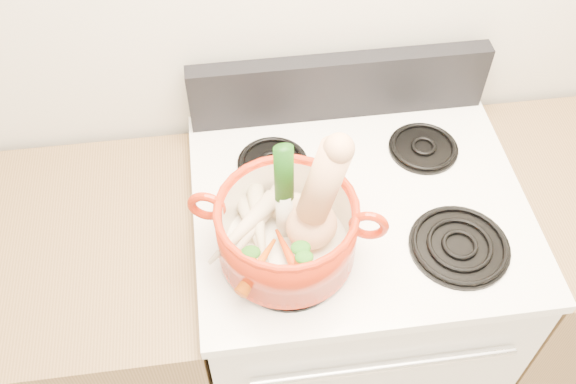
{
  "coord_description": "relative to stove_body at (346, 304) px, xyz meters",
  "views": [
    {
      "loc": [
        -0.29,
        0.5,
        2.13
      ],
      "look_at": [
        -0.19,
        1.25,
        1.19
      ],
      "focal_mm": 40.0,
      "sensor_mm": 36.0,
      "label": 1
    }
  ],
  "objects": [
    {
      "name": "pot_handle_left",
      "position": [
        -0.35,
        -0.08,
        0.63
      ],
      "size": [
        0.08,
        0.04,
        0.08
      ],
      "primitive_type": "torus",
      "rotation": [
        1.57,
        0.0,
        -0.28
      ],
      "color": "#A9220A",
      "rests_on": "dutch_oven"
    },
    {
      "name": "burner_front_left",
      "position": [
        -0.19,
        -0.16,
        0.5
      ],
      "size": [
        0.22,
        0.22,
        0.02
      ],
      "primitive_type": "cylinder",
      "color": "black",
      "rests_on": "cooktop"
    },
    {
      "name": "parsnip_1",
      "position": [
        -0.25,
        -0.1,
        0.57
      ],
      "size": [
        0.17,
        0.19,
        0.06
      ],
      "primitive_type": "cone",
      "rotation": [
        1.66,
        0.0,
        -0.71
      ],
      "color": "beige",
      "rests_on": "dutch_oven"
    },
    {
      "name": "burner_front_right",
      "position": [
        0.19,
        -0.16,
        0.5
      ],
      "size": [
        0.22,
        0.22,
        0.02
      ],
      "primitive_type": "cylinder",
      "color": "black",
      "rests_on": "cooktop"
    },
    {
      "name": "pot_handle_right",
      "position": [
        -0.03,
        -0.17,
        0.63
      ],
      "size": [
        0.08,
        0.04,
        0.08
      ],
      "primitive_type": "torus",
      "rotation": [
        1.57,
        0.0,
        -0.28
      ],
      "color": "#A9220A",
      "rests_on": "dutch_oven"
    },
    {
      "name": "leek",
      "position": [
        -0.19,
        -0.09,
        0.67
      ],
      "size": [
        0.04,
        0.06,
        0.26
      ],
      "primitive_type": "cylinder",
      "rotation": [
        -0.05,
        0.0,
        0.08
      ],
      "color": "beige",
      "rests_on": "dutch_oven"
    },
    {
      "name": "dutch_oven",
      "position": [
        -0.19,
        -0.13,
        0.58
      ],
      "size": [
        0.37,
        0.37,
        0.15
      ],
      "primitive_type": "cylinder",
      "rotation": [
        0.0,
        0.0,
        -0.28
      ],
      "color": "#A9220A",
      "rests_on": "burner_front_left"
    },
    {
      "name": "burner_back_right",
      "position": [
        0.19,
        0.14,
        0.5
      ],
      "size": [
        0.17,
        0.17,
        0.02
      ],
      "primitive_type": "cylinder",
      "color": "black",
      "rests_on": "cooktop"
    },
    {
      "name": "stove_body",
      "position": [
        0.0,
        0.0,
        0.0
      ],
      "size": [
        0.76,
        0.65,
        0.92
      ],
      "primitive_type": "cube",
      "color": "silver",
      "rests_on": "floor"
    },
    {
      "name": "parsnip_3",
      "position": [
        -0.28,
        -0.11,
        0.58
      ],
      "size": [
        0.18,
        0.17,
        0.06
      ],
      "primitive_type": "cone",
      "rotation": [
        1.66,
        0.0,
        -0.86
      ],
      "color": "beige",
      "rests_on": "dutch_oven"
    },
    {
      "name": "carrot_2",
      "position": [
        -0.16,
        -0.14,
        0.56
      ],
      "size": [
        0.06,
        0.17,
        0.04
      ],
      "primitive_type": "cone",
      "rotation": [
        1.66,
        0.0,
        -0.2
      ],
      "color": "#CD3E0A",
      "rests_on": "dutch_oven"
    },
    {
      "name": "cooktop",
      "position": [
        0.0,
        0.0,
        0.47
      ],
      "size": [
        0.78,
        0.67,
        0.03
      ],
      "primitive_type": "cube",
      "color": "white",
      "rests_on": "stove_body"
    },
    {
      "name": "parsnip_0",
      "position": [
        -0.26,
        -0.1,
        0.56
      ],
      "size": [
        0.09,
        0.21,
        0.06
      ],
      "primitive_type": "cone",
      "rotation": [
        1.66,
        0.0,
        0.24
      ],
      "color": "beige",
      "rests_on": "dutch_oven"
    },
    {
      "name": "carrot_0",
      "position": [
        -0.19,
        -0.18,
        0.56
      ],
      "size": [
        0.07,
        0.14,
        0.04
      ],
      "primitive_type": "cone",
      "rotation": [
        1.66,
        0.0,
        0.27
      ],
      "color": "#DE420B",
      "rests_on": "dutch_oven"
    },
    {
      "name": "carrot_1",
      "position": [
        -0.26,
        -0.2,
        0.56
      ],
      "size": [
        0.11,
        0.13,
        0.04
      ],
      "primitive_type": "cone",
      "rotation": [
        1.66,
        0.0,
        -0.62
      ],
      "color": "#D3560A",
      "rests_on": "dutch_oven"
    },
    {
      "name": "burner_back_left",
      "position": [
        -0.19,
        0.14,
        0.5
      ],
      "size": [
        0.17,
        0.17,
        0.02
      ],
      "primitive_type": "cylinder",
      "color": "black",
      "rests_on": "cooktop"
    },
    {
      "name": "parsnip_2",
      "position": [
        -0.25,
        -0.1,
        0.57
      ],
      "size": [
        0.04,
        0.19,
        0.06
      ],
      "primitive_type": "cone",
      "rotation": [
        1.66,
        0.0,
        0.0
      ],
      "color": "beige",
      "rests_on": "dutch_oven"
    },
    {
      "name": "oven_handle",
      "position": [
        0.0,
        -0.34,
        0.32
      ],
      "size": [
        0.6,
        0.02,
        0.02
      ],
      "primitive_type": "cylinder",
      "rotation": [
        0.0,
        1.57,
        0.0
      ],
      "color": "silver",
      "rests_on": "stove_body"
    },
    {
      "name": "control_backsplash",
      "position": [
        0.0,
        0.3,
        0.58
      ],
      "size": [
        0.76,
        0.05,
        0.18
      ],
      "primitive_type": "cube",
      "color": "black",
      "rests_on": "cooktop"
    },
    {
      "name": "squash",
      "position": [
        -0.14,
        -0.13,
        0.68
      ],
      "size": [
        0.21,
        0.16,
        0.3
      ],
      "primitive_type": null,
      "rotation": [
        0.0,
        0.27,
        0.28
      ],
      "color": "tan",
      "rests_on": "dutch_oven"
    },
    {
      "name": "ginger",
      "position": [
        -0.19,
        -0.05,
        0.56
      ],
      "size": [
        0.09,
        0.06,
        0.05
      ],
      "primitive_type": "ellipsoid",
      "rotation": [
        0.0,
        0.0,
        0.01
      ],
      "color": "tan",
      "rests_on": "dutch_oven"
    }
  ]
}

